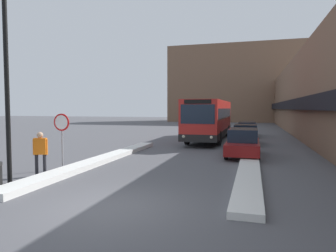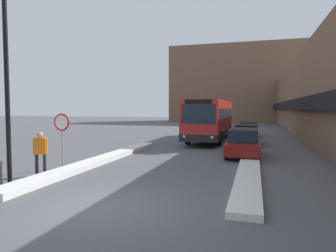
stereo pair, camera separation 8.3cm
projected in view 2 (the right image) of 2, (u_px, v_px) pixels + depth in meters
ground_plane at (109, 207)px, 8.18m from camera, size 160.00×160.00×0.00m
building_row_right at (323, 96)px, 28.17m from camera, size 5.50×60.00×7.77m
building_backdrop_far at (236, 84)px, 60.37m from camera, size 26.00×8.00×15.12m
snow_bank_left at (102, 159)px, 15.16m from camera, size 0.90×13.37×0.24m
snow_bank_right at (250, 165)px, 13.87m from camera, size 0.90×14.07×0.20m
city_bus at (211, 119)px, 25.36m from camera, size 2.63×11.93×3.32m
parked_car_front at (243, 143)px, 16.94m from camera, size 1.82×4.55×1.54m
parked_car_middle at (246, 134)px, 22.61m from camera, size 1.90×4.23×1.47m
parked_car_back at (248, 129)px, 28.82m from camera, size 1.80×4.86×1.39m
stop_sign at (62, 129)px, 13.10m from camera, size 0.76×0.08×2.48m
street_lamp at (12, 58)px, 10.46m from camera, size 1.46×0.36×7.31m
pedestrian at (40, 150)px, 11.91m from camera, size 0.54×0.37×1.77m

